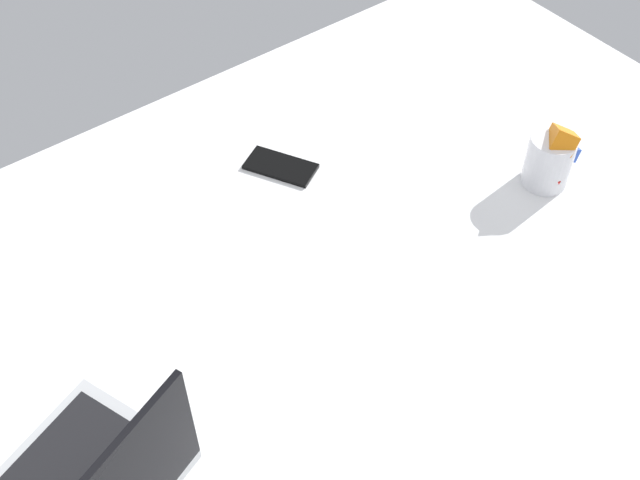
# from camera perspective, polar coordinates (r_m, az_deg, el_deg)

# --- Properties ---
(bed_mattress) EXTENTS (1.80, 1.40, 0.18)m
(bed_mattress) POSITION_cam_1_polar(r_m,az_deg,el_deg) (1.49, 4.10, -5.79)
(bed_mattress) COLOR white
(bed_mattress) RESTS_ON ground
(snack_cup) EXTENTS (0.10, 0.09, 0.14)m
(snack_cup) POSITION_cam_1_polar(r_m,az_deg,el_deg) (1.62, 15.95, 5.54)
(snack_cup) COLOR silver
(snack_cup) RESTS_ON bed_mattress
(cell_phone) EXTENTS (0.13, 0.16, 0.01)m
(cell_phone) POSITION_cam_1_polar(r_m,az_deg,el_deg) (1.62, -2.79, 5.20)
(cell_phone) COLOR black
(cell_phone) RESTS_ON bed_mattress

